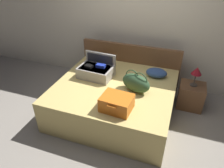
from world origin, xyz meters
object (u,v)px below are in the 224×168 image
object	(u,v)px
hard_case_medium	(117,103)
nightstand	(191,96)
bed	(115,99)
pillow_near_headboard	(156,73)
pillow_center_head	(99,59)
table_lamp	(197,72)
hard_case_large	(96,70)
duffel_bag	(136,83)

from	to	relation	value
hard_case_medium	nightstand	xyz separation A→B (m)	(1.01, 1.21, -0.45)
hard_case_medium	bed	bearing A→B (deg)	115.71
pillow_near_headboard	pillow_center_head	xyz separation A→B (m)	(-1.13, 0.11, 0.03)
pillow_center_head	table_lamp	xyz separation A→B (m)	(1.78, 0.00, 0.05)
hard_case_large	hard_case_medium	xyz separation A→B (m)	(0.63, -0.75, -0.01)
duffel_bag	nightstand	bearing A→B (deg)	37.36
hard_case_medium	table_lamp	distance (m)	1.58
table_lamp	pillow_center_head	bearing A→B (deg)	-179.91
pillow_near_headboard	pillow_center_head	size ratio (longest dim) A/B	0.90
duffel_bag	table_lamp	distance (m)	1.11
pillow_near_headboard	bed	bearing A→B (deg)	-138.95
nightstand	hard_case_large	bearing A→B (deg)	-164.22
hard_case_large	table_lamp	world-z (taller)	hard_case_large
hard_case_medium	duffel_bag	size ratio (longest dim) A/B	0.83
duffel_bag	nightstand	distance (m)	1.21
hard_case_medium	table_lamp	size ratio (longest dim) A/B	1.25
hard_case_large	pillow_center_head	xyz separation A→B (m)	(-0.13, 0.46, -0.01)
nightstand	pillow_center_head	bearing A→B (deg)	-179.91
hard_case_large	pillow_near_headboard	world-z (taller)	hard_case_large
bed	hard_case_medium	distance (m)	0.73
hard_case_medium	table_lamp	bearing A→B (deg)	54.22
pillow_near_headboard	table_lamp	xyz separation A→B (m)	(0.65, 0.12, 0.08)
hard_case_large	nightstand	distance (m)	1.77
hard_case_large	nightstand	xyz separation A→B (m)	(1.64, 0.46, -0.46)
bed	hard_case_medium	size ratio (longest dim) A/B	4.36
hard_case_large	hard_case_medium	bearing A→B (deg)	-46.38
duffel_bag	table_lamp	bearing A→B (deg)	37.36
duffel_bag	pillow_near_headboard	size ratio (longest dim) A/B	1.46
hard_case_large	duffel_bag	world-z (taller)	hard_case_large
pillow_center_head	nightstand	distance (m)	1.83
bed	table_lamp	distance (m)	1.46
hard_case_large	pillow_near_headboard	bearing A→B (deg)	22.89
hard_case_large	duffel_bag	size ratio (longest dim) A/B	1.13
bed	pillow_center_head	world-z (taller)	pillow_center_head
pillow_center_head	nightstand	bearing A→B (deg)	0.09
nightstand	table_lamp	distance (m)	0.50
duffel_bag	pillow_center_head	world-z (taller)	duffel_bag
hard_case_medium	pillow_near_headboard	size ratio (longest dim) A/B	1.22
hard_case_medium	pillow_center_head	distance (m)	1.43
hard_case_medium	nightstand	world-z (taller)	hard_case_medium
bed	pillow_near_headboard	distance (m)	0.86
pillow_center_head	hard_case_medium	bearing A→B (deg)	-57.77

